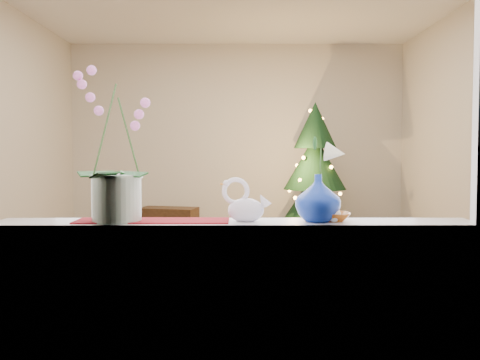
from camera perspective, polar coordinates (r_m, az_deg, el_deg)
The scene contains 15 objects.
ground at distance 4.97m, azimuth -0.36°, elevation -11.43°, with size 5.00×5.00×0.00m, color #331F15.
wall_back at distance 7.31m, azimuth -0.31°, elevation 3.88°, with size 4.50×0.10×2.70m, color beige.
wall_front at distance 2.31m, azimuth -0.53°, elevation 5.78°, with size 4.50×0.10×2.70m, color beige.
window_apron at distance 2.48m, azimuth -0.51°, elevation -15.76°, with size 2.20×0.08×0.88m, color white.
windowsill at distance 2.46m, azimuth -0.51°, elevation -4.88°, with size 2.20×0.26×0.04m, color white.
window_frame at distance 2.38m, azimuth -0.53°, elevation 14.18°, with size 2.22×0.06×1.60m, color white, non-canonical shape.
runner at distance 2.49m, azimuth -9.31°, elevation -4.30°, with size 0.70×0.20×0.01m, color maroon.
orchid_pot at distance 2.49m, azimuth -13.09°, elevation 3.77°, with size 0.24×0.24×0.71m, color silver, non-canonical shape.
swan at distance 2.44m, azimuth 0.63°, elevation -2.23°, with size 0.22×0.10×0.19m, color silver, non-canonical shape.
blue_vase at distance 2.46m, azimuth 8.33°, elevation -1.54°, with size 0.24×0.24×0.25m, color navy.
lily at distance 2.46m, azimuth 8.37°, elevation 3.53°, with size 0.14×0.08×0.19m, color silver, non-canonical shape.
paperweight at distance 2.45m, azimuth 9.95°, elevation -3.69°, with size 0.07×0.07×0.07m, color white.
amber_dish at distance 2.49m, azimuth 9.78°, elevation -3.95°, with size 0.14×0.14×0.04m, color #B0591A.
xmas_tree at distance 6.66m, azimuth 7.97°, elevation 0.28°, with size 1.01×1.01×1.85m, color black, non-canonical shape.
side_table at distance 6.87m, azimuth -7.63°, elevation -5.15°, with size 0.71×0.36×0.53m, color black.
Camera 1 is at (0.01, -4.81, 1.24)m, focal length 40.00 mm.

